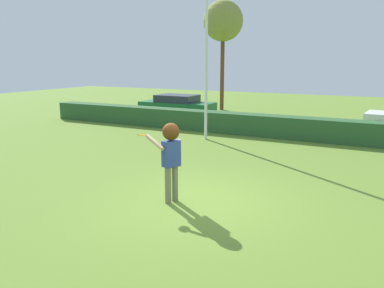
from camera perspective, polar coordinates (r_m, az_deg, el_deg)
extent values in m
plane|color=olive|center=(8.78, 0.24, -8.56)|extent=(60.00, 60.00, 0.00)
cylinder|color=#757552|center=(8.57, -3.60, -6.14)|extent=(0.14, 0.14, 0.84)
cylinder|color=#757552|center=(8.69, -2.56, -5.87)|extent=(0.14, 0.14, 0.84)
cube|color=#2E428A|center=(8.43, -3.13, -1.42)|extent=(0.34, 0.43, 0.58)
cylinder|color=tan|center=(8.46, -5.57, 0.25)|extent=(0.61, 0.30, 0.30)
cylinder|color=tan|center=(8.58, -1.90, -1.30)|extent=(0.09, 0.09, 0.62)
sphere|color=tan|center=(8.34, -3.16, 1.65)|extent=(0.22, 0.22, 0.22)
sphere|color=#542E11|center=(8.33, -3.17, 1.86)|extent=(0.38, 0.38, 0.38)
cylinder|color=orange|center=(8.79, -7.48, 1.34)|extent=(0.23, 0.23, 0.06)
cylinder|color=silver|center=(15.29, 2.12, 11.36)|extent=(0.12, 0.12, 5.75)
cube|color=#2D572D|center=(16.27, 13.72, 2.47)|extent=(24.49, 0.90, 0.89)
cube|color=#1E6633|center=(21.74, -2.22, 5.56)|extent=(4.21, 1.71, 0.55)
cube|color=#2D333D|center=(21.69, -2.23, 6.81)|extent=(2.20, 1.57, 0.40)
cylinder|color=black|center=(21.85, 2.26, 4.87)|extent=(0.60, 0.10, 0.60)
cylinder|color=black|center=(20.34, 0.20, 4.32)|extent=(0.60, 0.10, 0.60)
cylinder|color=black|center=(23.25, -4.33, 5.29)|extent=(0.60, 0.10, 0.60)
cylinder|color=black|center=(21.84, -6.69, 4.79)|extent=(0.60, 0.10, 0.60)
cylinder|color=black|center=(20.10, 26.55, 2.92)|extent=(0.61, 0.16, 0.60)
cylinder|color=black|center=(18.43, 25.93, 2.24)|extent=(0.61, 0.16, 0.60)
cylinder|color=brown|center=(24.84, 4.51, 10.01)|extent=(0.25, 0.25, 4.29)
sphere|color=olive|center=(24.94, 4.65, 17.81)|extent=(2.49, 2.49, 2.49)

